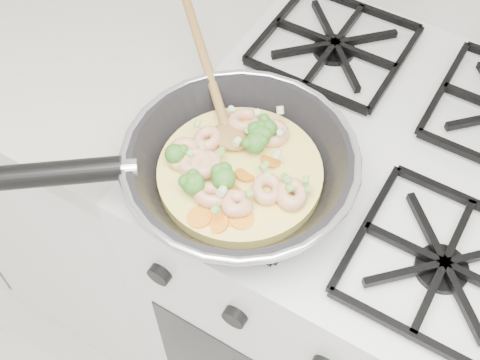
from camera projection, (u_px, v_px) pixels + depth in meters
The scene contains 3 objects.
stove at pixel (341, 280), 1.29m from camera, with size 0.60×0.60×0.92m.
counter_left at pixel (48, 131), 1.53m from camera, with size 1.00×0.60×0.90m.
skillet at pixel (235, 167), 0.83m from camera, with size 0.45×0.44×0.10m.
Camera 1 is at (0.12, 1.09, 1.63)m, focal length 46.45 mm.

